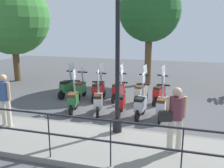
{
  "coord_description": "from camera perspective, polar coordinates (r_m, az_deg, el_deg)",
  "views": [
    {
      "loc": [
        -8.84,
        -2.08,
        3.12
      ],
      "look_at": [
        0.2,
        0.5,
        0.9
      ],
      "focal_mm": 40.0,
      "sensor_mm": 36.0,
      "label": 1
    }
  ],
  "objects": [
    {
      "name": "scooter_near_2",
      "position": [
        8.81,
        1.93,
        -4.14
      ],
      "size": [
        1.23,
        0.44,
        1.54
      ],
      "rotation": [
        0.0,
        0.0,
        0.11
      ],
      "color": "black",
      "rests_on": "ground_plane"
    },
    {
      "name": "scooter_far_5",
      "position": [
        11.14,
        -10.18,
        -0.62
      ],
      "size": [
        1.21,
        0.51,
        1.54
      ],
      "rotation": [
        0.0,
        0.0,
        -0.24
      ],
      "color": "black",
      "rests_on": "ground_plane"
    },
    {
      "name": "fence_railing",
      "position": [
        5.55,
        -7.67,
        -10.42
      ],
      "size": [
        0.04,
        16.03,
        1.07
      ],
      "color": "black",
      "rests_on": "promenade_walkway"
    },
    {
      "name": "scooter_far_1",
      "position": [
        10.25,
        6.67,
        -1.71
      ],
      "size": [
        1.21,
        0.53,
        1.54
      ],
      "rotation": [
        0.0,
        0.0,
        -0.27
      ],
      "color": "black",
      "rests_on": "ground_plane"
    },
    {
      "name": "scooter_far_2",
      "position": [
        10.48,
        1.53,
        -1.29
      ],
      "size": [
        1.22,
        0.49,
        1.54
      ],
      "rotation": [
        0.0,
        0.0,
        -0.2
      ],
      "color": "black",
      "rests_on": "ground_plane"
    },
    {
      "name": "scooter_far_3",
      "position": [
        10.52,
        -3.09,
        -1.25
      ],
      "size": [
        1.23,
        0.45,
        1.54
      ],
      "rotation": [
        0.0,
        0.0,
        -0.13
      ],
      "color": "black",
      "rests_on": "ground_plane"
    },
    {
      "name": "scooter_near_0",
      "position": [
        8.59,
        11.26,
        -4.85
      ],
      "size": [
        1.23,
        0.44,
        1.54
      ],
      "rotation": [
        0.0,
        0.0,
        -0.03
      ],
      "color": "black",
      "rests_on": "ground_plane"
    },
    {
      "name": "tree_distant",
      "position": [
        13.39,
        8.61,
        16.12
      ],
      "size": [
        3.18,
        3.18,
        5.43
      ],
      "color": "brown",
      "rests_on": "ground_plane"
    },
    {
      "name": "pedestrian_distant",
      "position": [
        8.0,
        -23.31,
        -2.61
      ],
      "size": [
        0.39,
        0.48,
        1.59
      ],
      "rotation": [
        0.0,
        0.0,
        2.89
      ],
      "color": "beige",
      "rests_on": "promenade_walkway"
    },
    {
      "name": "pedestrian_with_bag",
      "position": [
        6.06,
        14.2,
        -6.83
      ],
      "size": [
        0.46,
        0.62,
        1.59
      ],
      "rotation": [
        0.0,
        0.0,
        0.35
      ],
      "color": "beige",
      "rests_on": "promenade_walkway"
    },
    {
      "name": "scooter_near_1",
      "position": [
        8.6,
        6.54,
        -4.66
      ],
      "size": [
        1.23,
        0.44,
        1.54
      ],
      "rotation": [
        0.0,
        0.0,
        -0.09
      ],
      "color": "black",
      "rests_on": "ground_plane"
    },
    {
      "name": "ground_plane",
      "position": [
        9.6,
        2.55,
        -5.69
      ],
      "size": [
        28.0,
        28.0,
        0.0
      ],
      "primitive_type": "plane",
      "color": "#4C4C4F"
    },
    {
      "name": "scooter_near_3",
      "position": [
        8.91,
        -3.2,
        -3.95
      ],
      "size": [
        1.21,
        0.53,
        1.54
      ],
      "rotation": [
        0.0,
        0.0,
        0.28
      ],
      "color": "black",
      "rests_on": "ground_plane"
    },
    {
      "name": "scooter_far_4",
      "position": [
        10.83,
        -7.15,
        -0.91
      ],
      "size": [
        1.23,
        0.44,
        1.54
      ],
      "rotation": [
        0.0,
        0.0,
        0.06
      ],
      "color": "black",
      "rests_on": "ground_plane"
    },
    {
      "name": "tree_large",
      "position": [
        15.11,
        -21.79,
        13.86
      ],
      "size": [
        4.03,
        4.03,
        5.54
      ],
      "color": "brown",
      "rests_on": "ground_plane"
    },
    {
      "name": "scooter_far_0",
      "position": [
        10.22,
        10.77,
        -1.91
      ],
      "size": [
        1.2,
        0.54,
        1.54
      ],
      "rotation": [
        0.0,
        0.0,
        -0.29
      ],
      "color": "black",
      "rests_on": "ground_plane"
    },
    {
      "name": "lamp_post_near",
      "position": [
        6.72,
        1.27,
        5.24
      ],
      "size": [
        0.26,
        0.9,
        4.56
      ],
      "color": "black",
      "rests_on": "promenade_walkway"
    },
    {
      "name": "promenade_walkway",
      "position": [
        6.78,
        -3.83,
        -13.45
      ],
      "size": [
        2.2,
        20.0,
        0.15
      ],
      "color": "gray",
      "rests_on": "ground_plane"
    },
    {
      "name": "scooter_near_4",
      "position": [
        9.17,
        -8.88,
        -3.6
      ],
      "size": [
        1.22,
        0.49,
        1.54
      ],
      "rotation": [
        0.0,
        0.0,
        0.21
      ],
      "color": "black",
      "rests_on": "ground_plane"
    }
  ]
}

